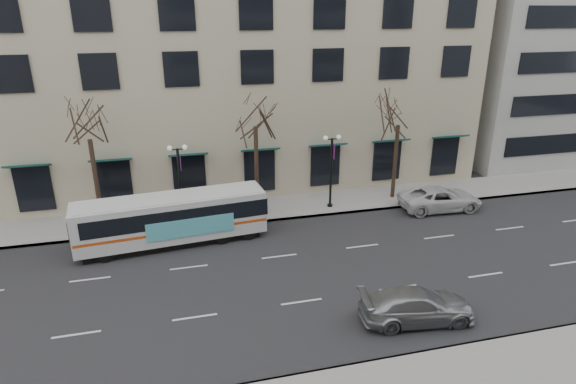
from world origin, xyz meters
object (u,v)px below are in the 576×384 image
object	(u,v)px
lamp_post_right	(331,168)
white_pickup	(440,199)
city_bus	(173,218)
tree_far_right	(399,111)
tree_far_left	(87,124)
tree_far_mid	(255,112)
silver_car	(417,306)
lamp_post_left	(180,180)

from	to	relation	value
lamp_post_right	white_pickup	distance (m)	7.86
city_bus	tree_far_right	bearing A→B (deg)	6.43
tree_far_left	tree_far_mid	xyz separation A→B (m)	(10.00, 0.00, 0.21)
tree_far_mid	city_bus	bearing A→B (deg)	-149.11
tree_far_right	lamp_post_right	bearing A→B (deg)	-173.15
city_bus	white_pickup	size ratio (longest dim) A/B	1.97
tree_far_right	lamp_post_right	distance (m)	6.11
silver_car	white_pickup	distance (m)	13.52
tree_far_mid	city_bus	world-z (taller)	tree_far_mid
tree_far_left	lamp_post_left	size ratio (longest dim) A/B	1.60
tree_far_left	city_bus	distance (m)	7.51
white_pickup	tree_far_left	bearing A→B (deg)	86.62
lamp_post_right	lamp_post_left	bearing A→B (deg)	180.00
tree_far_left	lamp_post_right	xyz separation A→B (m)	(15.01, -0.60, -3.75)
tree_far_mid	lamp_post_right	size ratio (longest dim) A/B	1.64
tree_far_mid	lamp_post_right	bearing A→B (deg)	-6.83
tree_far_mid	white_pickup	distance (m)	13.98
tree_far_mid	tree_far_left	bearing A→B (deg)	-180.00
tree_far_right	white_pickup	distance (m)	6.62
tree_far_mid	city_bus	size ratio (longest dim) A/B	0.77
tree_far_right	silver_car	size ratio (longest dim) A/B	1.58
tree_far_mid	white_pickup	xyz separation A→B (m)	(12.29, -2.60, -6.12)
lamp_post_right	silver_car	size ratio (longest dim) A/B	1.02
silver_car	tree_far_right	bearing A→B (deg)	-14.80
lamp_post_right	city_bus	world-z (taller)	lamp_post_right
lamp_post_right	white_pickup	bearing A→B (deg)	-15.35
tree_far_right	silver_car	xyz separation A→B (m)	(-5.42, -13.70, -5.68)
white_pickup	city_bus	bearing A→B (deg)	95.68
tree_far_mid	silver_car	distance (m)	15.71
tree_far_left	lamp_post_right	distance (m)	15.48
silver_car	white_pickup	size ratio (longest dim) A/B	0.91
tree_far_left	city_bus	bearing A→B (deg)	-37.27
lamp_post_left	city_bus	bearing A→B (deg)	-102.45
city_bus	silver_car	world-z (taller)	city_bus
tree_far_mid	silver_car	bearing A→B (deg)	-71.53
tree_far_right	lamp_post_right	size ratio (longest dim) A/B	1.55
lamp_post_left	city_bus	world-z (taller)	lamp_post_left
tree_far_left	tree_far_right	world-z (taller)	tree_far_left
tree_far_right	lamp_post_right	xyz separation A→B (m)	(-4.99, -0.60, -3.48)
lamp_post_left	white_pickup	world-z (taller)	lamp_post_left
tree_far_mid	tree_far_right	xyz separation A→B (m)	(10.00, -0.00, -0.48)
lamp_post_left	city_bus	size ratio (longest dim) A/B	0.47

